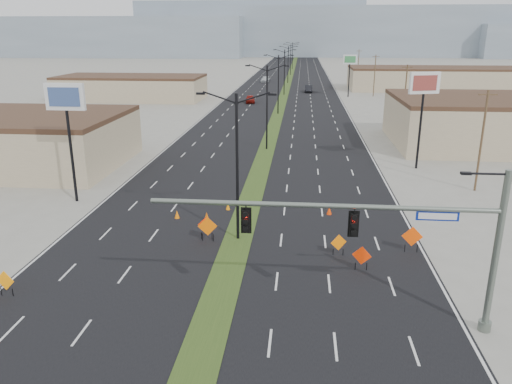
# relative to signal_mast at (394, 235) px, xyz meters

# --- Properties ---
(ground) EXTENTS (600.00, 600.00, 0.00)m
(ground) POSITION_rel_signal_mast_xyz_m (-8.56, -2.00, -4.79)
(ground) COLOR gray
(ground) RESTS_ON ground
(road_surface) EXTENTS (25.00, 400.00, 0.02)m
(road_surface) POSITION_rel_signal_mast_xyz_m (-8.56, 98.00, -4.79)
(road_surface) COLOR black
(road_surface) RESTS_ON ground
(median_strip) EXTENTS (2.00, 400.00, 0.04)m
(median_strip) POSITION_rel_signal_mast_xyz_m (-8.56, 98.00, -4.79)
(median_strip) COLOR #2B4518
(median_strip) RESTS_ON ground
(building_sw_far) EXTENTS (30.00, 14.00, 4.50)m
(building_sw_far) POSITION_rel_signal_mast_xyz_m (-40.56, 83.00, -2.54)
(building_sw_far) COLOR tan
(building_sw_far) RESTS_ON ground
(building_se_far) EXTENTS (44.00, 16.00, 5.00)m
(building_se_far) POSITION_rel_signal_mast_xyz_m (29.44, 108.00, -2.29)
(building_se_far) COLOR tan
(building_se_far) RESTS_ON ground
(mesa_west) EXTENTS (180.00, 50.00, 22.00)m
(mesa_west) POSITION_rel_signal_mast_xyz_m (-128.56, 278.00, 6.21)
(mesa_west) COLOR gray
(mesa_west) RESTS_ON ground
(mesa_center) EXTENTS (220.00, 50.00, 28.00)m
(mesa_center) POSITION_rel_signal_mast_xyz_m (31.44, 298.00, 9.21)
(mesa_center) COLOR gray
(mesa_center) RESTS_ON ground
(mesa_backdrop) EXTENTS (140.00, 50.00, 32.00)m
(mesa_backdrop) POSITION_rel_signal_mast_xyz_m (-38.56, 318.00, 11.21)
(mesa_backdrop) COLOR gray
(mesa_backdrop) RESTS_ON ground
(signal_mast) EXTENTS (16.30, 0.60, 8.00)m
(signal_mast) POSITION_rel_signal_mast_xyz_m (0.00, 0.00, 0.00)
(signal_mast) COLOR slate
(signal_mast) RESTS_ON ground
(streetlight_0) EXTENTS (5.15, 0.24, 10.02)m
(streetlight_0) POSITION_rel_signal_mast_xyz_m (-8.56, 10.00, 0.63)
(streetlight_0) COLOR black
(streetlight_0) RESTS_ON ground
(streetlight_1) EXTENTS (5.15, 0.24, 10.02)m
(streetlight_1) POSITION_rel_signal_mast_xyz_m (-8.56, 38.00, 0.63)
(streetlight_1) COLOR black
(streetlight_1) RESTS_ON ground
(streetlight_2) EXTENTS (5.15, 0.24, 10.02)m
(streetlight_2) POSITION_rel_signal_mast_xyz_m (-8.56, 66.00, 0.63)
(streetlight_2) COLOR black
(streetlight_2) RESTS_ON ground
(streetlight_3) EXTENTS (5.15, 0.24, 10.02)m
(streetlight_3) POSITION_rel_signal_mast_xyz_m (-8.56, 94.00, 0.63)
(streetlight_3) COLOR black
(streetlight_3) RESTS_ON ground
(streetlight_4) EXTENTS (5.15, 0.24, 10.02)m
(streetlight_4) POSITION_rel_signal_mast_xyz_m (-8.56, 122.00, 0.63)
(streetlight_4) COLOR black
(streetlight_4) RESTS_ON ground
(streetlight_5) EXTENTS (5.15, 0.24, 10.02)m
(streetlight_5) POSITION_rel_signal_mast_xyz_m (-8.56, 150.00, 0.63)
(streetlight_5) COLOR black
(streetlight_5) RESTS_ON ground
(streetlight_6) EXTENTS (5.15, 0.24, 10.02)m
(streetlight_6) POSITION_rel_signal_mast_xyz_m (-8.56, 178.00, 0.63)
(streetlight_6) COLOR black
(streetlight_6) RESTS_ON ground
(utility_pole_0) EXTENTS (1.60, 0.20, 9.00)m
(utility_pole_0) POSITION_rel_signal_mast_xyz_m (11.44, 23.00, -0.12)
(utility_pole_0) COLOR #4C3823
(utility_pole_0) RESTS_ON ground
(utility_pole_1) EXTENTS (1.60, 0.20, 9.00)m
(utility_pole_1) POSITION_rel_signal_mast_xyz_m (11.44, 58.00, -0.12)
(utility_pole_1) COLOR #4C3823
(utility_pole_1) RESTS_ON ground
(utility_pole_2) EXTENTS (1.60, 0.20, 9.00)m
(utility_pole_2) POSITION_rel_signal_mast_xyz_m (11.44, 93.00, -0.12)
(utility_pole_2) COLOR #4C3823
(utility_pole_2) RESTS_ON ground
(utility_pole_3) EXTENTS (1.60, 0.20, 9.00)m
(utility_pole_3) POSITION_rel_signal_mast_xyz_m (11.44, 128.00, -0.12)
(utility_pole_3) COLOR #4C3823
(utility_pole_3) RESTS_ON ground
(car_left) EXTENTS (2.30, 4.73, 1.55)m
(car_left) POSITION_rel_signal_mast_xyz_m (-14.86, 79.59, -4.02)
(car_left) COLOR maroon
(car_left) RESTS_ON ground
(car_mid) EXTENTS (1.81, 5.04, 1.65)m
(car_mid) POSITION_rel_signal_mast_xyz_m (-2.90, 99.88, -3.96)
(car_mid) COLOR black
(car_mid) RESTS_ON ground
(car_far) EXTENTS (2.30, 5.30, 1.52)m
(car_far) POSITION_rel_signal_mast_xyz_m (-15.08, 123.63, -4.03)
(car_far) COLOR silver
(car_far) RESTS_ON ground
(construction_sign_0) EXTENTS (1.11, 0.23, 1.50)m
(construction_sign_0) POSITION_rel_signal_mast_xyz_m (-20.06, 1.02, -3.92)
(construction_sign_0) COLOR orange
(construction_sign_0) RESTS_ON ground
(construction_sign_1) EXTENTS (1.25, 0.19, 1.67)m
(construction_sign_1) POSITION_rel_signal_mast_xyz_m (-10.69, 9.68, -3.81)
(construction_sign_1) COLOR #F13305
(construction_sign_1) RESTS_ON ground
(construction_sign_2) EXTENTS (1.32, 0.22, 1.76)m
(construction_sign_2) POSITION_rel_signal_mast_xyz_m (-10.56, 9.39, -3.75)
(construction_sign_2) COLOR #EA6004
(construction_sign_2) RESTS_ON ground
(construction_sign_3) EXTENTS (1.02, 0.41, 1.43)m
(construction_sign_3) POSITION_rel_signal_mast_xyz_m (-1.81, 7.91, -3.96)
(construction_sign_3) COLOR orange
(construction_sign_3) RESTS_ON ground
(construction_sign_4) EXTENTS (1.13, 0.36, 1.55)m
(construction_sign_4) POSITION_rel_signal_mast_xyz_m (-0.58, 5.90, -3.88)
(construction_sign_4) COLOR #FF3405
(construction_sign_4) RESTS_ON ground
(construction_sign_5) EXTENTS (1.34, 0.13, 1.79)m
(construction_sign_5) POSITION_rel_signal_mast_xyz_m (2.94, 8.81, -3.73)
(construction_sign_5) COLOR #F44505
(construction_sign_5) RESTS_ON ground
(cone_0) EXTENTS (0.52, 0.52, 0.66)m
(cone_0) POSITION_rel_signal_mast_xyz_m (-11.37, 13.30, -4.46)
(cone_0) COLOR #F26305
(cone_0) RESTS_ON ground
(cone_1) EXTENTS (0.44, 0.44, 0.59)m
(cone_1) POSITION_rel_signal_mast_xyz_m (-10.10, 15.79, -4.50)
(cone_1) COLOR orange
(cone_1) RESTS_ON ground
(cone_2) EXTENTS (0.41, 0.41, 0.66)m
(cone_2) POSITION_rel_signal_mast_xyz_m (-2.01, 15.47, -4.46)
(cone_2) COLOR #F73A05
(cone_2) RESTS_ON ground
(cone_3) EXTENTS (0.47, 0.47, 0.64)m
(cone_3) POSITION_rel_signal_mast_xyz_m (-13.73, 13.52, -4.47)
(cone_3) COLOR orange
(cone_3) RESTS_ON ground
(pole_sign_west) EXTENTS (3.22, 0.42, 9.85)m
(pole_sign_west) POSITION_rel_signal_mast_xyz_m (-23.23, 16.83, 3.27)
(pole_sign_west) COLOR black
(pole_sign_west) RESTS_ON ground
(pole_sign_east_near) EXTENTS (3.20, 1.28, 9.93)m
(pole_sign_east_near) POSITION_rel_signal_mast_xyz_m (7.80, 30.44, 3.34)
(pole_sign_east_near) COLOR black
(pole_sign_east_near) RESTS_ON ground
(pole_sign_east_far) EXTENTS (2.97, 0.48, 9.07)m
(pole_sign_east_far) POSITION_rel_signal_mast_xyz_m (5.74, 91.27, 2.58)
(pole_sign_east_far) COLOR black
(pole_sign_east_far) RESTS_ON ground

